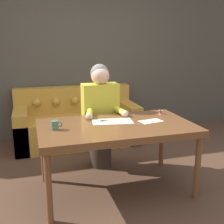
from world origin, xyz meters
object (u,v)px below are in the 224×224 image
object	(u,v)px
mug	(55,125)
couch	(77,123)
person	(100,115)
dining_table	(116,131)
thread_spool	(160,112)
scissors	(107,121)

from	to	relation	value
mug	couch	bearing A→B (deg)	73.63
person	mug	xyz separation A→B (m)	(-0.62, -0.63, 0.10)
dining_table	thread_spool	bearing A→B (deg)	22.84
mug	scissors	bearing A→B (deg)	14.29
dining_table	mug	distance (m)	0.63
couch	scissors	size ratio (longest dim) A/B	7.93
person	thread_spool	bearing A→B (deg)	-29.51
scissors	mug	xyz separation A→B (m)	(-0.56, -0.14, 0.04)
person	dining_table	bearing A→B (deg)	-89.25
scissors	thread_spool	world-z (taller)	thread_spool
couch	mug	distance (m)	1.75
couch	mug	size ratio (longest dim) A/B	16.61
dining_table	mug	size ratio (longest dim) A/B	14.11
couch	scissors	bearing A→B (deg)	-86.52
dining_table	scissors	bearing A→B (deg)	113.17
person	thread_spool	distance (m)	0.74
person	scissors	xyz separation A→B (m)	(-0.05, -0.49, 0.06)
dining_table	mug	bearing A→B (deg)	179.90
person	scissors	size ratio (longest dim) A/B	5.53
person	thread_spool	world-z (taller)	person
dining_table	person	world-z (taller)	person
person	couch	bearing A→B (deg)	98.27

